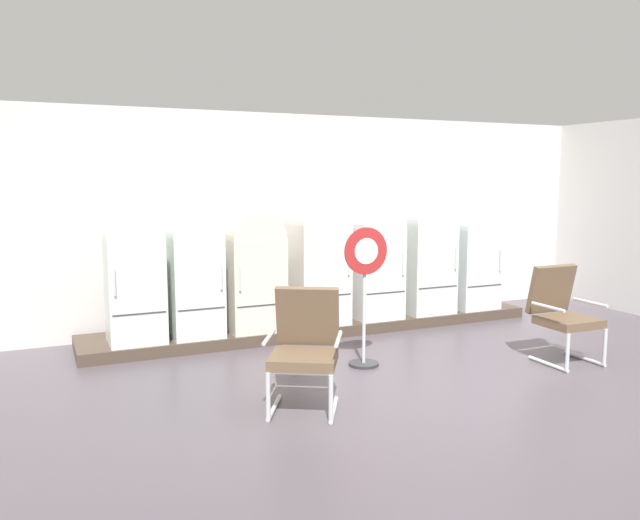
{
  "coord_description": "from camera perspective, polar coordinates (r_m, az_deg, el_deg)",
  "views": [
    {
      "loc": [
        -3.29,
        -4.31,
        1.97
      ],
      "look_at": [
        -0.11,
        2.75,
        0.97
      ],
      "focal_mm": 35.39,
      "sensor_mm": 36.0,
      "label": 1
    }
  ],
  "objects": [
    {
      "name": "refrigerator_1",
      "position": [
        7.48,
        -11.31,
        -0.89
      ],
      "size": [
        0.58,
        0.66,
        1.46
      ],
      "color": "silver",
      "rests_on": "display_plinth"
    },
    {
      "name": "sign_stand",
      "position": [
        6.61,
        4.08,
        -3.27
      ],
      "size": [
        0.49,
        0.32,
        1.47
      ],
      "color": "#2D2D30",
      "rests_on": "ground"
    },
    {
      "name": "refrigerator_0",
      "position": [
        7.33,
        -16.45,
        -1.07
      ],
      "size": [
        0.61,
        0.62,
        1.49
      ],
      "color": "silver",
      "rests_on": "display_plinth"
    },
    {
      "name": "display_plinth",
      "position": [
        8.26,
        -0.11,
        -5.92
      ],
      "size": [
        5.96,
        0.95,
        0.14
      ],
      "primitive_type": "cube",
      "color": "#4A3C31",
      "rests_on": "ground"
    },
    {
      "name": "side_wall_right",
      "position": [
        10.47,
        25.27,
        3.57
      ],
      "size": [
        0.16,
        2.2,
        2.82
      ],
      "color": "silver",
      "rests_on": "ground"
    },
    {
      "name": "refrigerator_5",
      "position": [
        8.74,
        9.51,
        0.69
      ],
      "size": [
        0.66,
        0.65,
        1.56
      ],
      "color": "silver",
      "rests_on": "display_plinth"
    },
    {
      "name": "refrigerator_2",
      "position": [
        7.64,
        -6.01,
        -0.71
      ],
      "size": [
        0.66,
        0.61,
        1.44
      ],
      "color": "silver",
      "rests_on": "display_plinth"
    },
    {
      "name": "back_wall",
      "position": [
        8.64,
        -1.84,
        3.76
      ],
      "size": [
        11.76,
        0.12,
        2.82
      ],
      "color": "silver",
      "rests_on": "ground"
    },
    {
      "name": "refrigerator_3",
      "position": [
        7.99,
        -0.26,
        0.31
      ],
      "size": [
        0.66,
        0.72,
        1.6
      ],
      "color": "white",
      "rests_on": "display_plinth"
    },
    {
      "name": "refrigerator_6",
      "position": [
        9.19,
        13.57,
        0.48
      ],
      "size": [
        0.62,
        0.62,
        1.44
      ],
      "color": "white",
      "rests_on": "display_plinth"
    },
    {
      "name": "armchair_right",
      "position": [
        7.3,
        21.02,
        -4.21
      ],
      "size": [
        0.63,
        0.66,
        1.03
      ],
      "color": "silver",
      "rests_on": "ground"
    },
    {
      "name": "refrigerator_4",
      "position": [
        8.35,
        4.84,
        0.22
      ],
      "size": [
        0.61,
        0.7,
        1.5
      ],
      "color": "white",
      "rests_on": "display_plinth"
    },
    {
      "name": "ground",
      "position": [
        5.78,
        12.62,
        -12.99
      ],
      "size": [
        12.0,
        10.0,
        0.05
      ],
      "primitive_type": "cube",
      "color": "#4F474F"
    },
    {
      "name": "armchair_left",
      "position": [
        5.46,
        -1.36,
        -7.53
      ],
      "size": [
        0.81,
        0.84,
        1.03
      ],
      "color": "silver",
      "rests_on": "ground"
    }
  ]
}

